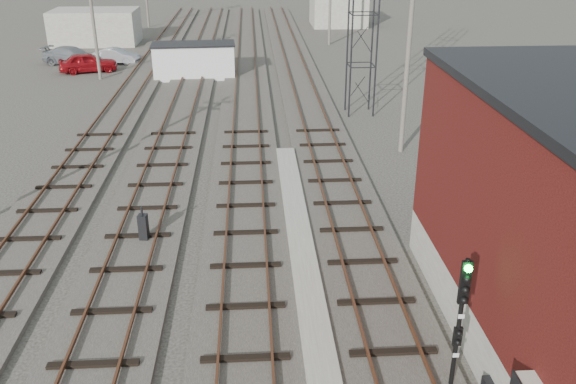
{
  "coord_description": "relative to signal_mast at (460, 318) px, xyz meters",
  "views": [
    {
      "loc": [
        -1.17,
        -1.29,
        10.9
      ],
      "look_at": [
        0.04,
        18.23,
        2.2
      ],
      "focal_mm": 38.0,
      "sensor_mm": 36.0,
      "label": 1
    }
  ],
  "objects": [
    {
      "name": "ground",
      "position": [
        -3.7,
        49.48,
        -2.22
      ],
      "size": [
        320.0,
        320.0,
        0.0
      ],
      "primitive_type": "plane",
      "color": "#282621",
      "rests_on": "ground"
    },
    {
      "name": "track_right",
      "position": [
        -1.2,
        28.48,
        -2.12
      ],
      "size": [
        3.2,
        90.0,
        0.39
      ],
      "color": "#332D28",
      "rests_on": "ground"
    },
    {
      "name": "track_mid_right",
      "position": [
        -5.2,
        28.48,
        -2.12
      ],
      "size": [
        3.2,
        90.0,
        0.39
      ],
      "color": "#332D28",
      "rests_on": "ground"
    },
    {
      "name": "track_mid_left",
      "position": [
        -9.2,
        28.48,
        -2.12
      ],
      "size": [
        3.2,
        90.0,
        0.39
      ],
      "color": "#332D28",
      "rests_on": "ground"
    },
    {
      "name": "track_left",
      "position": [
        -13.2,
        28.48,
        -2.12
      ],
      "size": [
        3.2,
        90.0,
        0.39
      ],
      "color": "#332D28",
      "rests_on": "ground"
    },
    {
      "name": "platform_curb",
      "position": [
        -3.2,
        3.48,
        -2.09
      ],
      "size": [
        0.9,
        28.0,
        0.26
      ],
      "primitive_type": "cube",
      "color": "gray",
      "rests_on": "ground"
    },
    {
      "name": "utility_pole_left_b",
      "position": [
        -16.2,
        34.48,
        2.58
      ],
      "size": [
        1.8,
        0.24,
        9.0
      ],
      "color": "#595147",
      "rests_on": "ground"
    },
    {
      "name": "utility_pole_right_a",
      "position": [
        2.8,
        17.48,
        2.58
      ],
      "size": [
        1.8,
        0.24,
        9.0
      ],
      "color": "#595147",
      "rests_on": "ground"
    },
    {
      "name": "shed_left",
      "position": [
        -19.7,
        49.48,
        -0.62
      ],
      "size": [
        8.0,
        5.0,
        3.2
      ],
      "primitive_type": "cube",
      "color": "gray",
      "rests_on": "ground"
    },
    {
      "name": "shed_right",
      "position": [
        5.3,
        59.48,
        -0.22
      ],
      "size": [
        6.0,
        6.0,
        4.0
      ],
      "primitive_type": "cube",
      "color": "gray",
      "rests_on": "ground"
    },
    {
      "name": "signal_mast",
      "position": [
        0.0,
        0.0,
        0.0
      ],
      "size": [
        0.4,
        0.41,
        3.83
      ],
      "color": "gray",
      "rests_on": "ground"
    },
    {
      "name": "switch_stand",
      "position": [
        -8.93,
        8.3,
        -1.57
      ],
      "size": [
        0.36,
        0.36,
        1.39
      ],
      "rotation": [
        0.0,
        0.0,
        -0.14
      ],
      "color": "black",
      "rests_on": "ground"
    },
    {
      "name": "site_trailer",
      "position": [
        -9.09,
        34.54,
        -0.91
      ],
      "size": [
        6.32,
        3.03,
        2.6
      ],
      "rotation": [
        0.0,
        0.0,
        0.06
      ],
      "color": "silver",
      "rests_on": "ground"
    },
    {
      "name": "car_red",
      "position": [
        -17.62,
        36.99,
        -1.47
      ],
      "size": [
        4.73,
        2.84,
        1.51
      ],
      "primitive_type": "imported",
      "rotation": [
        0.0,
        0.0,
        1.83
      ],
      "color": "maroon",
      "rests_on": "ground"
    },
    {
      "name": "car_silver",
      "position": [
        -16.04,
        40.15,
        -1.6
      ],
      "size": [
        3.99,
        2.11,
        1.25
      ],
      "primitive_type": "imported",
      "rotation": [
        0.0,
        0.0,
        1.35
      ],
      "color": "#94969A",
      "rests_on": "ground"
    },
    {
      "name": "car_grey",
      "position": [
        -19.63,
        39.98,
        -1.51
      ],
      "size": [
        5.28,
        3.29,
        1.43
      ],
      "primitive_type": "imported",
      "rotation": [
        0.0,
        0.0,
        1.29
      ],
      "color": "gray",
      "rests_on": "ground"
    }
  ]
}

